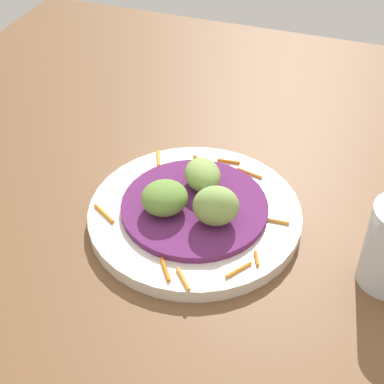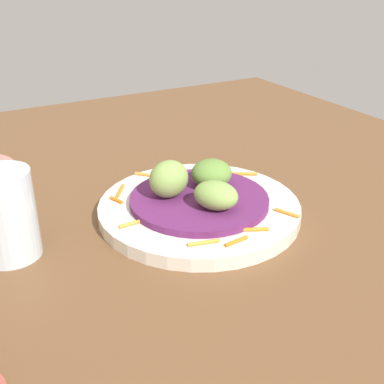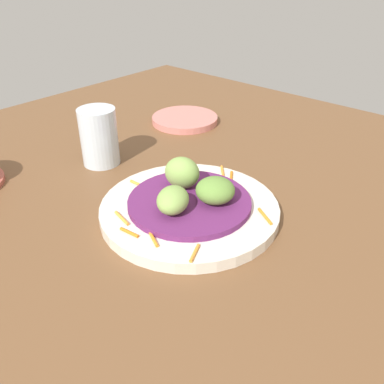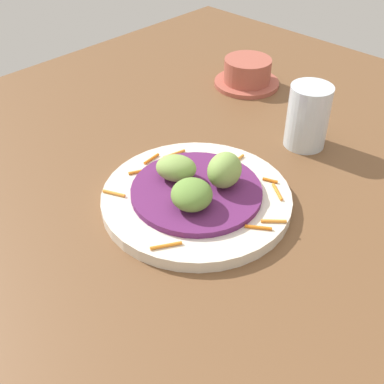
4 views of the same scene
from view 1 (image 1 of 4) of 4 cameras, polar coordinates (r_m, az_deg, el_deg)
name	(u,v)px [view 1 (image 1 of 4)]	position (r cm, az deg, el deg)	size (l,w,h in cm)	color
table_surface	(233,248)	(65.95, 4.03, -5.48)	(110.00, 110.00, 2.00)	brown
main_plate	(195,215)	(67.08, 0.26, -2.25)	(24.44, 24.44, 1.60)	silver
cabbage_bed	(195,207)	(66.26, 0.26, -1.47)	(16.79, 16.79, 0.84)	#60235B
carrot_garnish	(203,211)	(66.15, 1.08, -1.82)	(21.83, 21.81, 0.40)	orange
guac_scoop_left	(165,198)	(64.29, -2.70, -0.55)	(5.24, 5.04, 3.42)	olive
guac_scoop_center	(217,204)	(62.71, 2.46, -1.14)	(4.19, 5.01, 4.51)	#84A851
guac_scoop_right	(203,175)	(67.48, 1.05, 1.69)	(5.28, 4.10, 3.24)	#84A851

